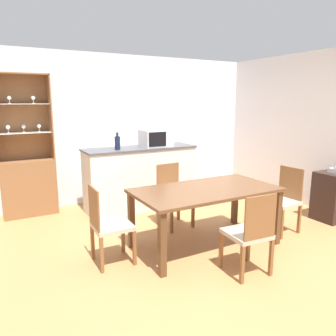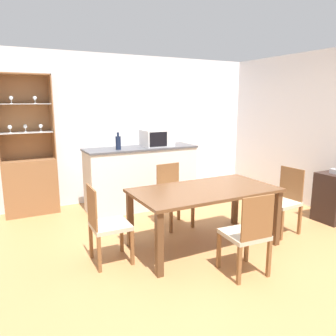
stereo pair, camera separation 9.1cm
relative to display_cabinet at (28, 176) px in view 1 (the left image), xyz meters
name	(u,v)px [view 1 (the left image)]	position (x,y,z in m)	size (l,w,h in m)	color
ground_plane	(207,252)	(1.65, -2.44, -0.62)	(18.00, 18.00, 0.00)	#B27A47
wall_back	(123,128)	(1.65, 0.19, 0.66)	(6.80, 0.06, 2.55)	silver
wall_right	(333,133)	(4.23, -2.14, 0.66)	(0.06, 4.60, 2.55)	silver
kitchen_counter	(141,178)	(1.67, -0.52, -0.11)	(1.84, 0.58, 1.02)	silver
display_cabinet	(28,176)	(0.00, 0.00, 0.00)	(0.80, 0.34, 2.16)	brown
dining_table	(206,196)	(1.75, -2.26, 0.02)	(1.74, 0.92, 0.73)	brown
dining_chair_side_left_far	(108,225)	(0.57, -2.12, -0.18)	(0.41, 0.41, 0.88)	#C1B299
dining_chair_side_right_near	(283,200)	(2.94, -2.40, -0.18)	(0.43, 0.43, 0.88)	#C1B299
dining_chair_head_near	(249,233)	(1.75, -3.04, -0.18)	(0.43, 0.43, 0.88)	#C1B299
dining_chair_head_far	(173,195)	(1.75, -1.49, -0.18)	(0.43, 0.43, 0.88)	#C1B299
microwave	(156,138)	(1.97, -0.51, 0.54)	(0.48, 0.39, 0.27)	silver
wine_bottle	(117,143)	(1.26, -0.60, 0.51)	(0.08, 0.08, 0.27)	#141E38
side_cabinet	(333,196)	(3.95, -2.44, -0.25)	(0.50, 0.41, 0.73)	black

